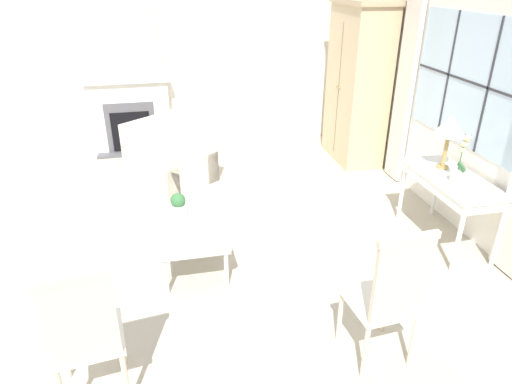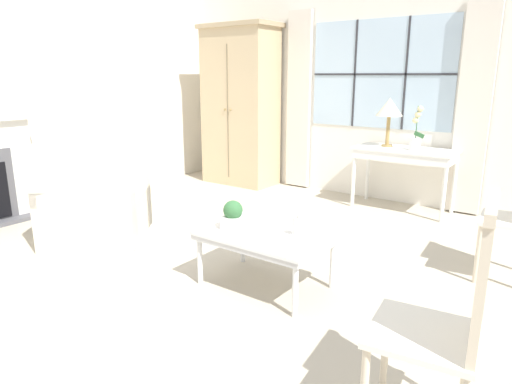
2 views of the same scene
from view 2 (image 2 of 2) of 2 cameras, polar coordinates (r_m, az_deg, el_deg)
The scene contains 12 objects.
ground_plane at distance 3.70m, azimuth -4.08°, elevation -10.49°, with size 14.00×14.00×0.00m, color #B2A893.
wall_back_windowed at distance 5.99m, azimuth 15.19°, elevation 12.33°, with size 7.20×0.14×2.80m.
wall_left at distance 6.10m, azimuth -23.14°, elevation 11.83°, with size 0.06×7.20×2.80m, color white.
armoire at distance 6.66m, azimuth -1.99°, elevation 10.71°, with size 1.12×0.61×2.24m.
console_table at distance 5.57m, azimuth 18.08°, elevation 4.32°, with size 1.13×0.51×0.73m.
table_lamp at distance 5.60m, azimuth 16.35°, elevation 10.00°, with size 0.31×0.31×0.57m.
potted_orchid at distance 5.44m, azimuth 19.37°, elevation 6.75°, with size 0.16×0.12×0.49m.
armchair_upholstered at distance 4.72m, azimuth -19.62°, elevation -2.16°, with size 1.24×1.24×0.83m.
accent_chair_wooden at distance 2.11m, azimuth 23.36°, elevation -13.48°, with size 0.49×0.49×1.10m.
coffee_table at distance 3.40m, azimuth 1.22°, elevation -5.79°, with size 0.95×0.63×0.43m.
potted_plant_small at distance 3.42m, azimuth -2.89°, elevation -2.91°, with size 0.15×0.15×0.23m.
pillar_candle at distance 3.32m, azimuth 5.20°, elevation -4.44°, with size 0.10×0.10×0.14m.
Camera 2 is at (2.19, -2.54, 1.56)m, focal length 32.00 mm.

